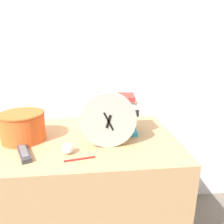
% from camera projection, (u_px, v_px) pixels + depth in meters
% --- Properties ---
extents(wall_back, '(6.00, 0.04, 2.40)m').
position_uv_depth(wall_back, '(66.00, 43.00, 1.37)').
color(wall_back, silver).
rests_on(wall_back, ground_plane).
extents(desk, '(1.16, 0.65, 0.72)m').
position_uv_depth(desk, '(68.00, 197.00, 1.24)').
color(desk, tan).
rests_on(desk, ground_plane).
extents(desk_clock, '(0.27, 0.04, 0.27)m').
position_uv_depth(desk_clock, '(108.00, 120.00, 1.02)').
color(desk_clock, '#B7B2A8').
rests_on(desk_clock, desk).
extents(book_stack, '(0.25, 0.20, 0.22)m').
position_uv_depth(book_stack, '(116.00, 115.00, 1.19)').
color(book_stack, '#2D9ED1').
rests_on(book_stack, desk).
extents(basket, '(0.23, 0.23, 0.15)m').
position_uv_depth(basket, '(23.00, 125.00, 1.11)').
color(basket, '#E05623').
rests_on(basket, desk).
extents(tv_remote, '(0.10, 0.17, 0.02)m').
position_uv_depth(tv_remote, '(24.00, 153.00, 0.97)').
color(tv_remote, '#333338').
rests_on(tv_remote, desk).
extents(crumpled_paper_ball, '(0.05, 0.05, 0.05)m').
position_uv_depth(crumpled_paper_ball, '(68.00, 148.00, 0.98)').
color(crumpled_paper_ball, white).
rests_on(crumpled_paper_ball, desk).
extents(pen, '(0.13, 0.03, 0.01)m').
position_uv_depth(pen, '(80.00, 159.00, 0.93)').
color(pen, '#B21E1E').
rests_on(pen, desk).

